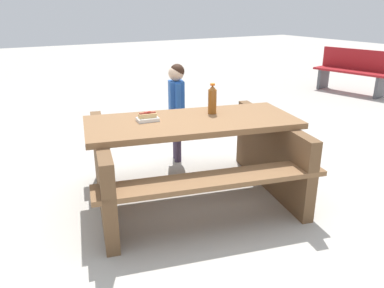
# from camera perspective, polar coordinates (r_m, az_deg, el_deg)

# --- Properties ---
(ground_plane) EXTENTS (30.00, 30.00, 0.00)m
(ground_plane) POSITION_cam_1_polar(r_m,az_deg,el_deg) (3.58, 0.00, -7.92)
(ground_plane) COLOR #B7B2A8
(ground_plane) RESTS_ON ground
(picnic_table) EXTENTS (2.08, 1.79, 0.75)m
(picnic_table) POSITION_cam_1_polar(r_m,az_deg,el_deg) (3.39, 0.00, -1.27)
(picnic_table) COLOR brown
(picnic_table) RESTS_ON ground
(soda_bottle) EXTENTS (0.08, 0.08, 0.27)m
(soda_bottle) POSITION_cam_1_polar(r_m,az_deg,el_deg) (3.46, 3.04, 6.62)
(soda_bottle) COLOR brown
(soda_bottle) RESTS_ON picnic_table
(hotdog_tray) EXTENTS (0.19, 0.13, 0.08)m
(hotdog_tray) POSITION_cam_1_polar(r_m,az_deg,el_deg) (3.26, -6.62, 3.94)
(hotdog_tray) COLOR white
(hotdog_tray) RESTS_ON picnic_table
(child_in_coat) EXTENTS (0.20, 0.26, 1.09)m
(child_in_coat) POSITION_cam_1_polar(r_m,az_deg,el_deg) (4.20, -2.31, 6.52)
(child_in_coat) COLOR #3F334C
(child_in_coat) RESTS_ON ground
(park_bench_near) EXTENTS (0.68, 1.55, 0.85)m
(park_bench_near) POSITION_cam_1_polar(r_m,az_deg,el_deg) (8.42, 22.90, 10.09)
(park_bench_near) COLOR maroon
(park_bench_near) RESTS_ON ground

